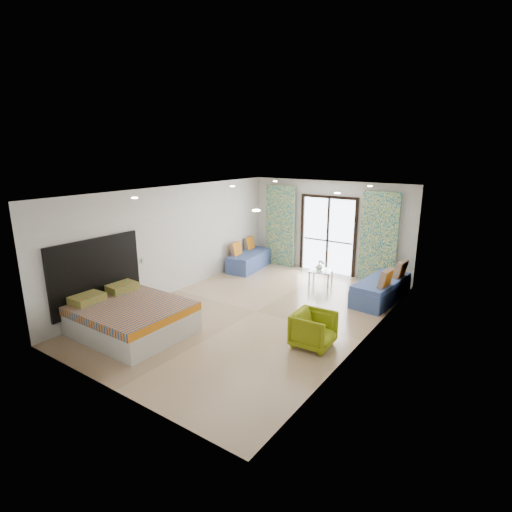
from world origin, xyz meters
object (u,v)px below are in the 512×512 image
Objects in this scene: bed at (130,317)px; daybed_left at (249,259)px; daybed_right at (382,289)px; armchair at (314,328)px; coffee_table at (321,272)px.

daybed_left is at bearing 97.25° from bed.
daybed_right is (3.60, 4.58, -0.02)m from bed.
bed is 5.04m from daybed_left.
bed is 1.18× the size of daybed_left.
daybed_left reaches higher than bed.
bed is 3.64m from armchair.
bed is 5.23m from coffee_table.
coffee_table is (2.47, -0.10, 0.07)m from daybed_left.
daybed_right is at bearing -8.91° from armchair.
bed is 3.01× the size of armchair.
bed is 3.13× the size of coffee_table.
bed is at bearing -123.02° from daybed_right.
armchair is at bearing -90.56° from daybed_right.
armchair reaches higher than coffee_table.
coffee_table is at bearing 20.43° from armchair.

